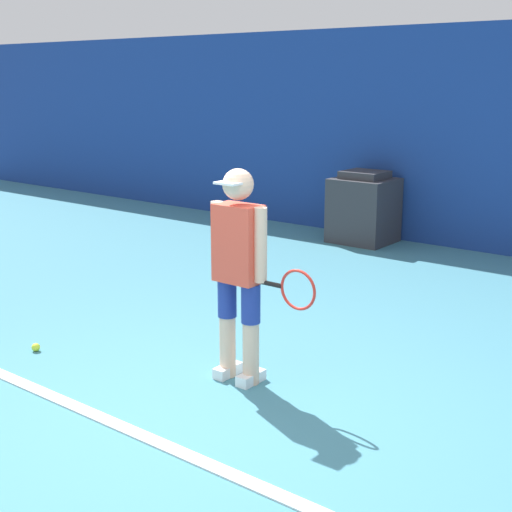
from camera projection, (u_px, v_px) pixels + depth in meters
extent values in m
plane|color=teal|center=(206.00, 420.00, 4.63)|extent=(24.00, 24.00, 0.00)
cube|color=white|center=(160.00, 443.00, 4.32)|extent=(21.60, 0.10, 0.01)
cylinder|color=beige|center=(228.00, 346.00, 5.26)|extent=(0.12, 0.12, 0.47)
cylinder|color=navy|center=(227.00, 298.00, 5.17)|extent=(0.14, 0.14, 0.29)
cube|color=white|center=(228.00, 370.00, 5.31)|extent=(0.10, 0.24, 0.08)
cylinder|color=beige|center=(251.00, 353.00, 5.13)|extent=(0.12, 0.12, 0.47)
cylinder|color=navy|center=(251.00, 303.00, 5.04)|extent=(0.14, 0.14, 0.29)
cube|color=white|center=(251.00, 378.00, 5.18)|extent=(0.10, 0.24, 0.08)
cube|color=#E54C38|center=(238.00, 243.00, 5.00)|extent=(0.34, 0.20, 0.56)
sphere|color=beige|center=(238.00, 184.00, 4.90)|extent=(0.22, 0.22, 0.22)
cube|color=white|center=(229.00, 183.00, 4.82)|extent=(0.18, 0.12, 0.02)
cylinder|color=beige|center=(217.00, 237.00, 5.12)|extent=(0.09, 0.09, 0.52)
cylinder|color=beige|center=(261.00, 245.00, 4.88)|extent=(0.09, 0.09, 0.52)
cylinder|color=black|center=(271.00, 284.00, 4.89)|extent=(0.18, 0.03, 0.03)
torus|color=red|center=(298.00, 290.00, 4.75)|extent=(0.28, 0.02, 0.28)
sphere|color=#D1E533|center=(36.00, 347.00, 5.78)|extent=(0.07, 0.07, 0.07)
cube|color=#333338|center=(364.00, 210.00, 9.56)|extent=(0.78, 0.72, 0.86)
cube|color=#333338|center=(365.00, 175.00, 9.44)|extent=(0.55, 0.51, 0.10)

